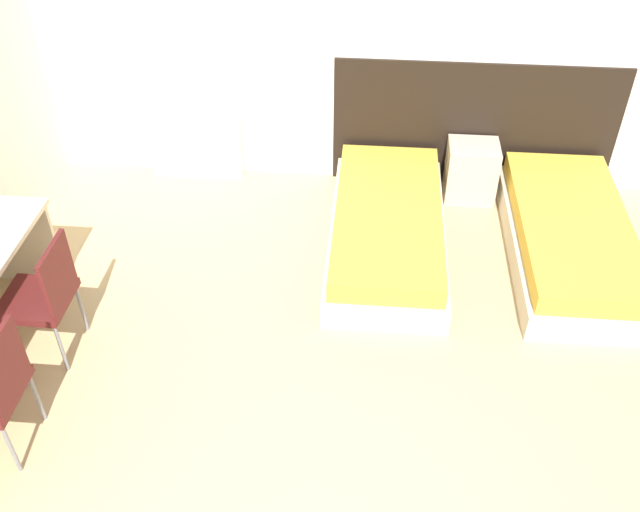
{
  "coord_description": "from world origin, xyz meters",
  "views": [
    {
      "loc": [
        0.31,
        -1.35,
        3.5
      ],
      "look_at": [
        0.0,
        2.23,
        0.55
      ],
      "focal_mm": 40.0,
      "sensor_mm": 36.0,
      "label": 1
    }
  ],
  "objects_px": {
    "bed_near_window": "(387,228)",
    "chair_near_laptop": "(43,294)",
    "nightstand": "(471,171)",
    "bed_near_door": "(570,238)"
  },
  "relations": [
    {
      "from": "bed_near_window",
      "to": "bed_near_door",
      "type": "bearing_deg",
      "value": 0.0
    },
    {
      "from": "bed_near_window",
      "to": "bed_near_door",
      "type": "relative_size",
      "value": 1.0
    },
    {
      "from": "bed_near_window",
      "to": "nightstand",
      "type": "bearing_deg",
      "value": 48.27
    },
    {
      "from": "chair_near_laptop",
      "to": "bed_near_window",
      "type": "bearing_deg",
      "value": 31.29
    },
    {
      "from": "bed_near_door",
      "to": "chair_near_laptop",
      "type": "distance_m",
      "value": 3.77
    },
    {
      "from": "nightstand",
      "to": "chair_near_laptop",
      "type": "bearing_deg",
      "value": -144.2
    },
    {
      "from": "bed_near_window",
      "to": "nightstand",
      "type": "relative_size",
      "value": 3.84
    },
    {
      "from": "bed_near_door",
      "to": "nightstand",
      "type": "xyz_separation_m",
      "value": [
        -0.69,
        0.78,
        0.07
      ]
    },
    {
      "from": "bed_near_window",
      "to": "chair_near_laptop",
      "type": "height_order",
      "value": "chair_near_laptop"
    },
    {
      "from": "bed_near_window",
      "to": "chair_near_laptop",
      "type": "xyz_separation_m",
      "value": [
        -2.15,
        -1.28,
        0.31
      ]
    }
  ]
}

